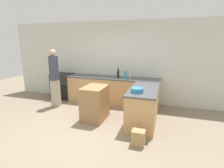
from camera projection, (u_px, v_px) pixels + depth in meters
The scene contains 12 objects.
ground_plane at pixel (86, 131), 4.04m from camera, with size 14.00×14.00×0.00m, color gray.
wall_back at pixel (116, 62), 5.94m from camera, with size 8.00×0.06×2.70m.
counter_back at pixel (113, 90), 5.82m from camera, with size 3.05×0.66×0.90m.
counter_peninsula at pixel (144, 105), 4.45m from camera, with size 0.69×1.61×0.90m.
range_oven at pixel (63, 86), 6.40m from camera, with size 0.74×0.62×0.91m.
island_table at pixel (95, 103), 4.60m from camera, with size 0.55×0.77×0.89m.
mixing_bowl at pixel (137, 90), 3.97m from camera, with size 0.29×0.29×0.11m.
wine_bottle_dark at pixel (118, 74), 5.64m from camera, with size 0.08×0.08×0.32m.
dish_soap_bottle at pixel (126, 75), 5.47m from camera, with size 0.08×0.08×0.26m.
vinegar_bottle_clear at pixel (130, 75), 5.56m from camera, with size 0.08×0.08×0.28m.
person_by_range at pixel (54, 76), 5.42m from camera, with size 0.29×0.29×1.81m.
paper_bag at pixel (138, 138), 3.46m from camera, with size 0.26×0.21×0.32m.
Camera 1 is at (1.70, -3.32, 2.01)m, focal length 28.00 mm.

